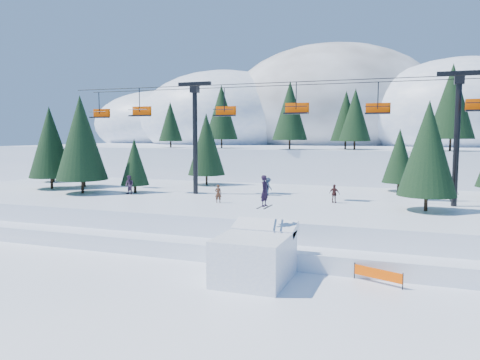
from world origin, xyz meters
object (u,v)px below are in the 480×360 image
(jump_kicker, at_px, (255,255))
(chairlift, at_px, (297,119))
(banner_far, at_px, (411,266))
(banner_near, at_px, (378,274))

(jump_kicker, xyz_separation_m, chairlift, (-1.28, 15.24, 7.94))
(chairlift, relative_size, banner_far, 16.40)
(jump_kicker, distance_m, banner_far, 9.05)
(jump_kicker, bearing_deg, chairlift, 94.81)
(chairlift, bearing_deg, jump_kicker, -85.19)
(chairlift, distance_m, banner_near, 17.99)
(jump_kicker, height_order, chairlift, chairlift)
(jump_kicker, relative_size, banner_near, 2.17)
(chairlift, height_order, banner_far, chairlift)
(jump_kicker, height_order, banner_near, jump_kicker)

